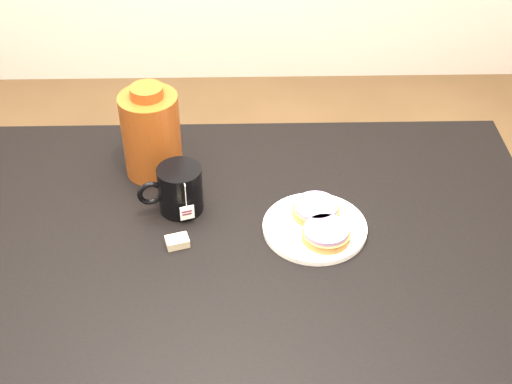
% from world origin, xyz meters
% --- Properties ---
extents(table, '(1.40, 0.90, 0.75)m').
position_xyz_m(table, '(0.00, 0.00, 0.67)').
color(table, black).
rests_on(table, ground_plane).
extents(plate, '(0.22, 0.22, 0.02)m').
position_xyz_m(plate, '(0.21, 0.05, 0.76)').
color(plate, white).
rests_on(plate, table).
extents(bagel_back, '(0.12, 0.12, 0.03)m').
position_xyz_m(bagel_back, '(0.22, 0.08, 0.77)').
color(bagel_back, brown).
rests_on(bagel_back, plate).
extents(bagel_front, '(0.12, 0.12, 0.03)m').
position_xyz_m(bagel_front, '(0.23, 0.01, 0.77)').
color(bagel_front, brown).
rests_on(bagel_front, plate).
extents(mug, '(0.15, 0.12, 0.10)m').
position_xyz_m(mug, '(-0.07, 0.12, 0.80)').
color(mug, black).
rests_on(mug, table).
extents(teabag_pouch, '(0.05, 0.04, 0.02)m').
position_xyz_m(teabag_pouch, '(-0.07, 0.01, 0.76)').
color(teabag_pouch, '#C6B793').
rests_on(teabag_pouch, table).
extents(bagel_package, '(0.17, 0.17, 0.22)m').
position_xyz_m(bagel_package, '(-0.13, 0.26, 0.85)').
color(bagel_package, '#58230B').
rests_on(bagel_package, table).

